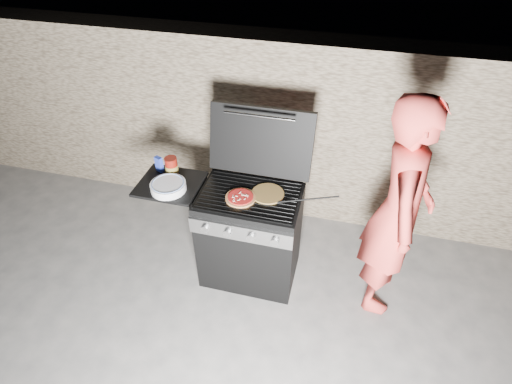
% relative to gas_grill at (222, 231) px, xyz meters
% --- Properties ---
extents(ground, '(50.00, 50.00, 0.00)m').
position_rel_gas_grill_xyz_m(ground, '(0.25, 0.00, -0.46)').
color(ground, '#4E4D4C').
extents(stone_wall, '(8.00, 0.35, 1.80)m').
position_rel_gas_grill_xyz_m(stone_wall, '(0.25, 1.05, 0.44)').
color(stone_wall, gray).
rests_on(stone_wall, ground).
extents(gas_grill, '(1.34, 0.79, 0.91)m').
position_rel_gas_grill_xyz_m(gas_grill, '(0.00, 0.00, 0.00)').
color(gas_grill, black).
rests_on(gas_grill, ground).
extents(pizza_topped, '(0.28, 0.28, 0.03)m').
position_rel_gas_grill_xyz_m(pizza_topped, '(0.19, -0.06, 0.47)').
color(pizza_topped, '#AA814A').
rests_on(pizza_topped, gas_grill).
extents(pizza_plain, '(0.33, 0.33, 0.01)m').
position_rel_gas_grill_xyz_m(pizza_plain, '(0.38, 0.04, 0.46)').
color(pizza_plain, '#AE8F4A').
rests_on(pizza_plain, gas_grill).
extents(sauce_jar, '(0.11, 0.11, 0.16)m').
position_rel_gas_grill_xyz_m(sauce_jar, '(-0.45, 0.12, 0.53)').
color(sauce_jar, maroon).
rests_on(sauce_jar, gas_grill).
extents(blue_carton, '(0.07, 0.06, 0.14)m').
position_rel_gas_grill_xyz_m(blue_carton, '(-0.56, 0.13, 0.52)').
color(blue_carton, '#2439AC').
rests_on(blue_carton, gas_grill).
extents(plate_stack, '(0.34, 0.34, 0.06)m').
position_rel_gas_grill_xyz_m(plate_stack, '(-0.39, -0.09, 0.48)').
color(plate_stack, white).
rests_on(plate_stack, gas_grill).
extents(person, '(0.47, 0.69, 1.86)m').
position_rel_gas_grill_xyz_m(person, '(1.36, 0.06, 0.47)').
color(person, '#E8443C').
rests_on(person, ground).
extents(tongs, '(0.47, 0.10, 0.10)m').
position_rel_gas_grill_xyz_m(tongs, '(0.69, 0.00, 0.50)').
color(tongs, black).
rests_on(tongs, gas_grill).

